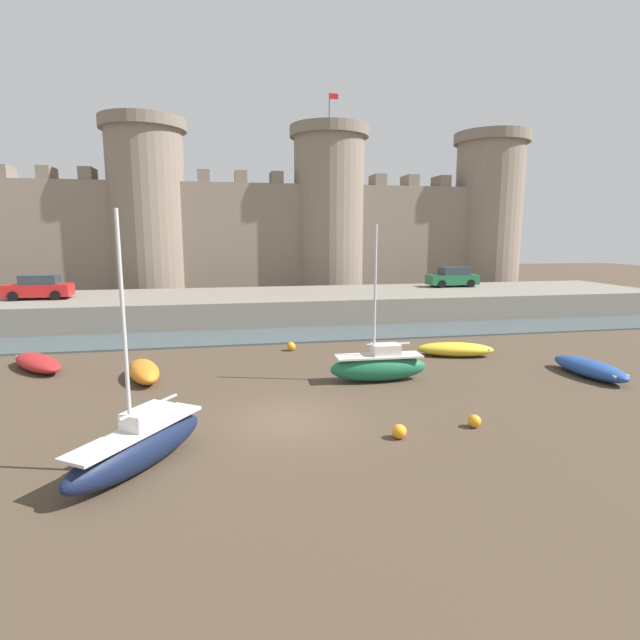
{
  "coord_description": "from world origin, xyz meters",
  "views": [
    {
      "loc": [
        -1.96,
        -15.43,
        5.98
      ],
      "look_at": [
        1.96,
        4.59,
        2.5
      ],
      "focal_mm": 28.0,
      "sensor_mm": 36.0,
      "label": 1
    }
  ],
  "objects_px": {
    "mooring_buoy_off_centre": "(399,431)",
    "car_quay_west": "(453,277)",
    "car_quay_centre_east": "(39,287)",
    "rowboat_midflat_left": "(144,371)",
    "rowboat_midflat_right": "(590,368)",
    "sailboat_midflat_centre": "(139,445)",
    "mooring_buoy_near_channel": "(474,421)",
    "rowboat_near_channel_left": "(455,349)",
    "sailboat_near_channel_right": "(379,365)",
    "rowboat_foreground_centre": "(38,362)",
    "mooring_buoy_mid_mud": "(291,346)"
  },
  "relations": [
    {
      "from": "mooring_buoy_off_centre",
      "to": "car_quay_west",
      "type": "height_order",
      "value": "car_quay_west"
    },
    {
      "from": "rowboat_foreground_centre",
      "to": "car_quay_centre_east",
      "type": "height_order",
      "value": "car_quay_centre_east"
    },
    {
      "from": "car_quay_west",
      "to": "rowboat_near_channel_left",
      "type": "bearing_deg",
      "value": -115.08
    },
    {
      "from": "rowboat_foreground_centre",
      "to": "mooring_buoy_near_channel",
      "type": "bearing_deg",
      "value": -32.3
    },
    {
      "from": "mooring_buoy_off_centre",
      "to": "sailboat_midflat_centre",
      "type": "bearing_deg",
      "value": -175.65
    },
    {
      "from": "rowboat_midflat_left",
      "to": "mooring_buoy_near_channel",
      "type": "xyz_separation_m",
      "value": [
        10.98,
        -7.45,
        -0.19
      ]
    },
    {
      "from": "sailboat_midflat_centre",
      "to": "rowboat_near_channel_left",
      "type": "relative_size",
      "value": 1.67
    },
    {
      "from": "rowboat_midflat_right",
      "to": "car_quay_west",
      "type": "height_order",
      "value": "car_quay_west"
    },
    {
      "from": "sailboat_midflat_centre",
      "to": "rowboat_near_channel_left",
      "type": "distance_m",
      "value": 16.7
    },
    {
      "from": "mooring_buoy_mid_mud",
      "to": "mooring_buoy_off_centre",
      "type": "bearing_deg",
      "value": -82.4
    },
    {
      "from": "sailboat_midflat_centre",
      "to": "car_quay_centre_east",
      "type": "relative_size",
      "value": 1.61
    },
    {
      "from": "sailboat_midflat_centre",
      "to": "mooring_buoy_near_channel",
      "type": "xyz_separation_m",
      "value": [
        9.88,
        0.92,
        -0.44
      ]
    },
    {
      "from": "rowboat_near_channel_left",
      "to": "mooring_buoy_mid_mud",
      "type": "distance_m",
      "value": 8.36
    },
    {
      "from": "sailboat_near_channel_right",
      "to": "car_quay_centre_east",
      "type": "bearing_deg",
      "value": 137.2
    },
    {
      "from": "rowboat_midflat_right",
      "to": "mooring_buoy_mid_mud",
      "type": "bearing_deg",
      "value": 148.59
    },
    {
      "from": "sailboat_near_channel_right",
      "to": "car_quay_centre_east",
      "type": "distance_m",
      "value": 24.97
    },
    {
      "from": "sailboat_near_channel_right",
      "to": "car_quay_centre_east",
      "type": "relative_size",
      "value": 1.56
    },
    {
      "from": "rowboat_near_channel_left",
      "to": "rowboat_foreground_centre",
      "type": "relative_size",
      "value": 0.99
    },
    {
      "from": "mooring_buoy_off_centre",
      "to": "rowboat_foreground_centre",
      "type": "bearing_deg",
      "value": 141.87
    },
    {
      "from": "car_quay_west",
      "to": "mooring_buoy_mid_mud",
      "type": "bearing_deg",
      "value": -139.48
    },
    {
      "from": "sailboat_midflat_centre",
      "to": "car_quay_west",
      "type": "distance_m",
      "value": 33.12
    },
    {
      "from": "rowboat_near_channel_left",
      "to": "mooring_buoy_off_centre",
      "type": "height_order",
      "value": "rowboat_near_channel_left"
    },
    {
      "from": "sailboat_midflat_centre",
      "to": "rowboat_midflat_right",
      "type": "distance_m",
      "value": 18.3
    },
    {
      "from": "rowboat_foreground_centre",
      "to": "mooring_buoy_mid_mud",
      "type": "relative_size",
      "value": 8.68
    },
    {
      "from": "rowboat_near_channel_left",
      "to": "rowboat_midflat_left",
      "type": "xyz_separation_m",
      "value": [
        -14.65,
        -1.38,
        0.03
      ]
    },
    {
      "from": "rowboat_midflat_left",
      "to": "car_quay_west",
      "type": "height_order",
      "value": "car_quay_west"
    },
    {
      "from": "car_quay_west",
      "to": "sailboat_midflat_centre",
      "type": "bearing_deg",
      "value": -129.33
    },
    {
      "from": "sailboat_near_channel_right",
      "to": "mooring_buoy_near_channel",
      "type": "relative_size",
      "value": 15.54
    },
    {
      "from": "sailboat_near_channel_right",
      "to": "rowboat_midflat_left",
      "type": "height_order",
      "value": "sailboat_near_channel_right"
    },
    {
      "from": "rowboat_foreground_centre",
      "to": "car_quay_centre_east",
      "type": "xyz_separation_m",
      "value": [
        -3.76,
        12.32,
        2.19
      ]
    },
    {
      "from": "sailboat_near_channel_right",
      "to": "rowboat_midflat_right",
      "type": "bearing_deg",
      "value": -7.07
    },
    {
      "from": "rowboat_midflat_left",
      "to": "sailboat_near_channel_right",
      "type": "bearing_deg",
      "value": -11.74
    },
    {
      "from": "rowboat_midflat_right",
      "to": "rowboat_near_channel_left",
      "type": "bearing_deg",
      "value": 131.5
    },
    {
      "from": "sailboat_midflat_centre",
      "to": "car_quay_west",
      "type": "height_order",
      "value": "sailboat_midflat_centre"
    },
    {
      "from": "car_quay_centre_east",
      "to": "mooring_buoy_off_centre",
      "type": "bearing_deg",
      "value": -53.15
    },
    {
      "from": "sailboat_midflat_centre",
      "to": "mooring_buoy_near_channel",
      "type": "relative_size",
      "value": 16.02
    },
    {
      "from": "rowboat_foreground_centre",
      "to": "mooring_buoy_off_centre",
      "type": "bearing_deg",
      "value": -38.13
    },
    {
      "from": "car_quay_centre_east",
      "to": "rowboat_midflat_right",
      "type": "bearing_deg",
      "value": -33.45
    },
    {
      "from": "mooring_buoy_near_channel",
      "to": "mooring_buoy_off_centre",
      "type": "xyz_separation_m",
      "value": [
        -2.62,
        -0.37,
        0.01
      ]
    },
    {
      "from": "rowboat_midflat_left",
      "to": "rowboat_midflat_right",
      "type": "bearing_deg",
      "value": -9.49
    },
    {
      "from": "rowboat_midflat_left",
      "to": "rowboat_foreground_centre",
      "type": "xyz_separation_m",
      "value": [
        -4.93,
        2.61,
        -0.05
      ]
    },
    {
      "from": "rowboat_midflat_left",
      "to": "mooring_buoy_near_channel",
      "type": "relative_size",
      "value": 8.42
    },
    {
      "from": "sailboat_near_channel_right",
      "to": "rowboat_midflat_right",
      "type": "xyz_separation_m",
      "value": [
        9.04,
        -1.12,
        -0.28
      ]
    },
    {
      "from": "rowboat_midflat_left",
      "to": "mooring_buoy_off_centre",
      "type": "xyz_separation_m",
      "value": [
        8.36,
        -7.82,
        -0.18
      ]
    },
    {
      "from": "sailboat_near_channel_right",
      "to": "car_quay_centre_east",
      "type": "height_order",
      "value": "sailboat_near_channel_right"
    },
    {
      "from": "sailboat_midflat_centre",
      "to": "sailboat_near_channel_right",
      "type": "bearing_deg",
      "value": 36.95
    },
    {
      "from": "rowboat_foreground_centre",
      "to": "mooring_buoy_mid_mud",
      "type": "distance_m",
      "value": 11.79
    },
    {
      "from": "rowboat_midflat_left",
      "to": "mooring_buoy_off_centre",
      "type": "distance_m",
      "value": 11.45
    },
    {
      "from": "rowboat_near_channel_left",
      "to": "car_quay_centre_east",
      "type": "xyz_separation_m",
      "value": [
        -23.34,
        13.55,
        2.17
      ]
    },
    {
      "from": "sailboat_near_channel_right",
      "to": "rowboat_midflat_left",
      "type": "distance_m",
      "value": 9.79
    }
  ]
}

